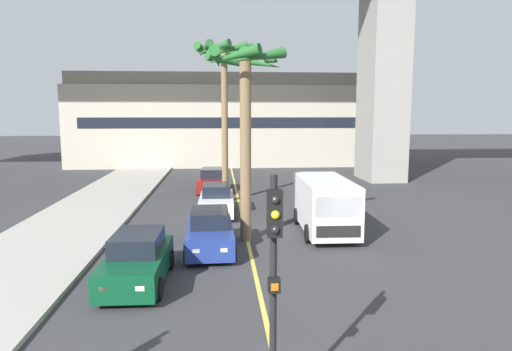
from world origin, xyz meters
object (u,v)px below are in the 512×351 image
object	(u,v)px
car_queue_front	(137,260)
delivery_van	(325,204)
traffic_light_median_near	(274,266)
car_queue_second	(212,181)
car_queue_third	(210,232)
car_queue_fourth	(217,201)
palm_tree_near_median	(245,92)
palm_tree_mid_median	(224,68)

from	to	relation	value
car_queue_front	delivery_van	bearing A→B (deg)	37.36
delivery_van	traffic_light_median_near	size ratio (longest dim) A/B	1.26
car_queue_second	traffic_light_median_near	size ratio (longest dim) A/B	0.99
car_queue_third	car_queue_fourth	distance (m)	6.27
car_queue_third	traffic_light_median_near	size ratio (longest dim) A/B	0.98
car_queue_front	palm_tree_near_median	world-z (taller)	palm_tree_near_median
car_queue_front	car_queue_third	xyz separation A→B (m)	(2.15, 3.18, 0.00)
car_queue_second	car_queue_third	xyz separation A→B (m)	(0.10, -13.11, 0.00)
car_queue_third	delivery_van	xyz separation A→B (m)	(4.94, 2.22, 0.57)
traffic_light_median_near	car_queue_third	bearing A→B (deg)	97.34
car_queue_third	traffic_light_median_near	xyz separation A→B (m)	(1.26, -9.75, 1.99)
car_queue_second	traffic_light_median_near	world-z (taller)	traffic_light_median_near
car_queue_front	car_queue_fourth	distance (m)	9.74
delivery_van	palm_tree_mid_median	distance (m)	10.61
car_queue_second	delivery_van	bearing A→B (deg)	-65.17
delivery_van	traffic_light_median_near	bearing A→B (deg)	-107.09
car_queue_fourth	palm_tree_near_median	distance (m)	7.35
palm_tree_near_median	traffic_light_median_near	bearing A→B (deg)	-90.94
palm_tree_near_median	delivery_van	bearing A→B (deg)	14.62
car_queue_fourth	palm_tree_near_median	bearing A→B (deg)	-76.31
car_queue_front	car_queue_fourth	bearing A→B (deg)	75.87
car_queue_third	palm_tree_near_median	distance (m)	5.65
car_queue_third	palm_tree_near_median	size ratio (longest dim) A/B	0.53
delivery_van	palm_tree_near_median	bearing A→B (deg)	-165.38
car_queue_front	car_queue_fourth	size ratio (longest dim) A/B	1.00
car_queue_third	delivery_van	world-z (taller)	delivery_van
car_queue_second	palm_tree_mid_median	distance (m)	7.90
car_queue_fourth	palm_tree_mid_median	size ratio (longest dim) A/B	0.45
delivery_van	palm_tree_near_median	distance (m)	5.96
car_queue_second	delivery_van	size ratio (longest dim) A/B	0.79
traffic_light_median_near	palm_tree_near_median	distance (m)	11.55
car_queue_fourth	delivery_van	xyz separation A→B (m)	(4.71, -4.04, 0.57)
car_queue_front	palm_tree_mid_median	size ratio (longest dim) A/B	0.45
car_queue_front	palm_tree_near_median	size ratio (longest dim) A/B	0.53
car_queue_front	car_queue_third	size ratio (longest dim) A/B	1.00
delivery_van	car_queue_front	bearing A→B (deg)	-142.64
car_queue_front	car_queue_second	distance (m)	16.42
delivery_van	palm_tree_mid_median	size ratio (longest dim) A/B	0.58
car_queue_third	car_queue_fourth	size ratio (longest dim) A/B	1.00
car_queue_second	palm_tree_near_median	distance (m)	13.02
car_queue_third	traffic_light_median_near	world-z (taller)	traffic_light_median_near
palm_tree_near_median	car_queue_second	bearing A→B (deg)	97.42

